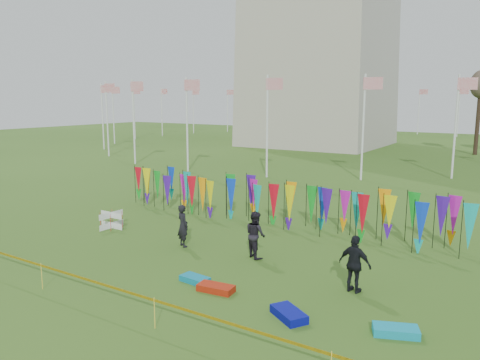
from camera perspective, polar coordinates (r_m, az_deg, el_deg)
The scene contains 12 objects.
ground at distance 17.03m, azimuth -11.96°, elevation -11.70°, with size 160.00×160.00×0.00m, color #305618.
flagpole_ring at distance 64.38m, azimuth 9.54°, elevation 7.83°, with size 57.40×56.16×8.00m.
banner_row at distance 23.26m, azimuth 3.67°, elevation -2.17°, with size 18.64×0.64×2.22m.
caution_tape_near at distance 15.43m, azimuth -19.03°, elevation -11.27°, with size 26.00×0.02×0.90m.
box_kite at distance 23.49m, azimuth -15.41°, elevation -4.73°, with size 0.74×0.74×0.83m.
person_left at distance 19.99m, azimuth -6.98°, elevation -5.55°, with size 0.66×0.48×1.81m, color black.
person_mid at distance 18.52m, azimuth 1.90°, elevation -6.66°, with size 0.90×0.56×1.86m, color black.
person_right at distance 15.73m, azimuth 13.83°, elevation -9.93°, with size 1.11×0.63×1.90m, color black.
kite_bag_turquoise at distance 16.44m, azimuth -5.52°, elevation -11.95°, with size 1.03×0.51×0.21m, color #0B83A8.
kite_bag_blue at distance 13.99m, azimuth 5.98°, elevation -15.94°, with size 1.17×0.61×0.24m, color #090E94.
kite_bag_red at distance 15.66m, azimuth -2.96°, elevation -13.03°, with size 1.19×0.55×0.22m, color #B3230B.
kite_bag_teal at distance 13.71m, azimuth 18.45°, elevation -17.04°, with size 1.18×0.57×0.23m, color #0D9FC1.
Camera 1 is at (11.24, -11.18, 6.22)m, focal length 35.00 mm.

